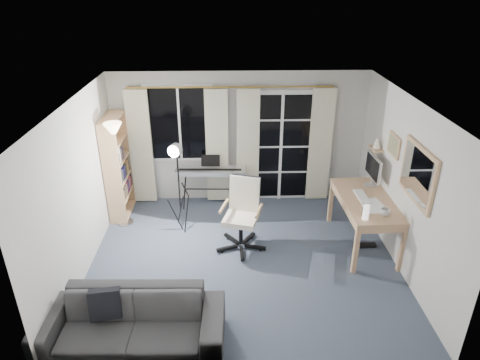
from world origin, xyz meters
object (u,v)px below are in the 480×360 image
torchiere_lamp (115,144)px  mug (385,211)px  keyboard_piano (210,172)px  sofa (130,315)px  office_chair (243,207)px  desk (366,204)px  monitor (373,168)px  studio_light (176,161)px  bookshelf (116,170)px

torchiere_lamp → mug: torchiere_lamp is taller
keyboard_piano → sofa: keyboard_piano is taller
office_chair → sofa: bearing=-107.9°
torchiere_lamp → desk: (3.86, -0.72, -0.74)m
keyboard_piano → monitor: monitor is taller
monitor → studio_light: bearing=177.6°
torchiere_lamp → studio_light: bearing=-13.0°
desk → bookshelf: bearing=163.3°
desk → sofa: bearing=-150.5°
keyboard_piano → desk: (2.40, -1.31, 0.02)m
monitor → desk: bearing=-115.1°
torchiere_lamp → mug: size_ratio=13.62×
torchiere_lamp → monitor: (4.06, -0.27, -0.34)m
bookshelf → keyboard_piano: size_ratio=1.43×
office_chair → bookshelf: bearing=170.3°
monitor → sofa: monitor is taller
bookshelf → desk: 4.15m
bookshelf → keyboard_piano: 1.62m
studio_light → mug: 3.18m
bookshelf → torchiere_lamp: size_ratio=0.99×
torchiere_lamp → mug: 4.19m
torchiere_lamp → keyboard_piano: bearing=22.0°
bookshelf → torchiere_lamp: 0.72m
sofa → keyboard_piano: bearing=77.7°
office_chair → desk: office_chair is taller
keyboard_piano → desk: size_ratio=0.82×
desk → monitor: 0.64m
desk → sofa: size_ratio=0.72×
office_chair → desk: size_ratio=0.73×
mug → office_chair: bearing=164.1°
office_chair → torchiere_lamp: bearing=177.6°
monitor → mug: 0.98m
keyboard_piano → torchiere_lamp: bearing=-155.7°
mug → keyboard_piano: bearing=144.1°
bookshelf → office_chair: bearing=-25.6°
monitor → mug: bearing=-97.3°
keyboard_piano → office_chair: size_ratio=1.12×
torchiere_lamp → desk: bearing=-10.6°
studio_light → desk: studio_light is taller
torchiere_lamp → mug: bearing=-17.2°
office_chair → monitor: 2.15m
studio_light → monitor: 3.10m
torchiere_lamp → sofa: 2.92m
sofa → office_chair: bearing=57.7°
keyboard_piano → studio_light: 1.11m
office_chair → sofa: (-1.34, -1.99, -0.25)m
studio_light → desk: size_ratio=1.03×
torchiere_lamp → monitor: bearing=-3.9°
keyboard_piano → sofa: bearing=-101.7°
office_chair → mug: (1.97, -0.56, 0.21)m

